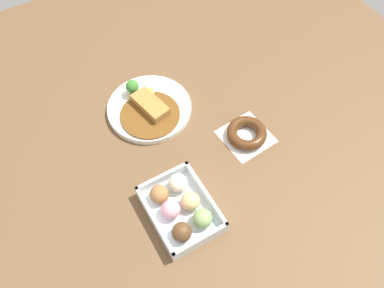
% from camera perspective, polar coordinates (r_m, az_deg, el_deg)
% --- Properties ---
extents(ground_plane, '(1.60, 1.60, 0.00)m').
position_cam_1_polar(ground_plane, '(1.08, 1.29, 2.03)').
color(ground_plane, brown).
extents(curry_plate, '(0.24, 0.24, 0.07)m').
position_cam_1_polar(curry_plate, '(1.12, -6.37, 5.38)').
color(curry_plate, white).
rests_on(curry_plate, ground_plane).
extents(donut_box, '(0.20, 0.15, 0.06)m').
position_cam_1_polar(donut_box, '(0.94, -1.70, -9.41)').
color(donut_box, silver).
rests_on(donut_box, ground_plane).
extents(chocolate_ring_donut, '(0.14, 0.14, 0.03)m').
position_cam_1_polar(chocolate_ring_donut, '(1.07, 8.07, 1.57)').
color(chocolate_ring_donut, white).
rests_on(chocolate_ring_donut, ground_plane).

